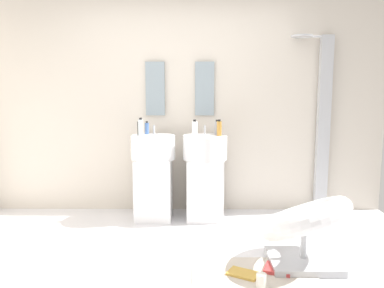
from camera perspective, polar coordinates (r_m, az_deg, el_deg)
name	(u,v)px	position (r m, az deg, el deg)	size (l,w,h in m)	color
ground_plane	(173,272)	(3.32, -2.82, -18.20)	(4.80, 3.60, 0.04)	silver
rear_partition	(180,102)	(4.63, -1.74, 6.22)	(4.80, 0.10, 2.60)	beige
pedestal_sink_left	(153,174)	(4.37, -5.67, -4.36)	(0.49, 0.49, 1.04)	white
pedestal_sink_right	(205,174)	(4.34, 1.90, -4.40)	(0.49, 0.49, 1.04)	white
vanity_mirror_left	(155,89)	(4.58, -5.41, 8.07)	(0.22, 0.03, 0.62)	#8C9EA8
vanity_mirror_right	(205,89)	(4.55, 1.86, 8.10)	(0.22, 0.03, 0.62)	#8C9EA8
shower_column	(322,121)	(4.75, 18.53, 3.19)	(0.49, 0.24, 2.05)	#B7BABF
lounge_chair	(304,224)	(3.39, 16.13, -11.22)	(1.10, 1.10, 0.65)	#B7BABF
area_rug	(256,280)	(3.18, 9.32, -19.03)	(0.98, 0.77, 0.01)	beige
magazine_red	(278,269)	(3.34, 12.50, -17.43)	(0.21, 0.20, 0.03)	#B73838
magazine_ochre	(243,274)	(3.23, 7.53, -18.31)	(0.24, 0.15, 0.02)	gold
coffee_mug	(261,280)	(3.06, 10.14, -19.07)	(0.08, 0.08, 0.10)	white
soap_bottle_black	(140,128)	(4.29, -7.69, 2.30)	(0.05, 0.05, 0.17)	black
soap_bottle_amber	(219,128)	(4.24, 4.01, 2.31)	(0.05, 0.05, 0.18)	#C68C38
soap_bottle_clear	(141,127)	(4.27, -7.53, 2.43)	(0.06, 0.06, 0.20)	silver
soap_bottle_white	(195,129)	(4.19, 0.39, 2.28)	(0.06, 0.06, 0.18)	white
soap_bottle_blue	(147,128)	(4.41, -6.62, 2.31)	(0.05, 0.05, 0.15)	#4C72B7
soap_bottle_grey	(217,128)	(4.37, 3.68, 2.41)	(0.05, 0.05, 0.17)	#99999E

